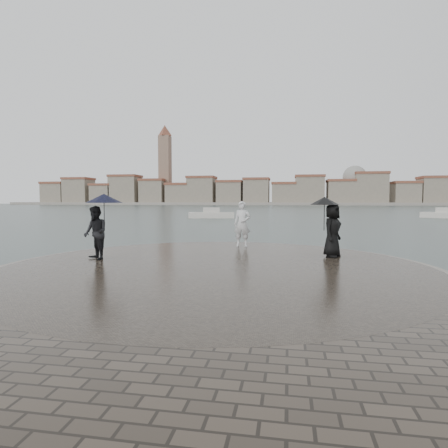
# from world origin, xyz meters

# --- Properties ---
(ground) EXTENTS (400.00, 400.00, 0.00)m
(ground) POSITION_xyz_m (0.00, 0.00, 0.00)
(ground) COLOR #2B3835
(ground) RESTS_ON ground
(kerb_ring) EXTENTS (12.50, 12.50, 0.32)m
(kerb_ring) POSITION_xyz_m (0.00, 3.50, 0.16)
(kerb_ring) COLOR gray
(kerb_ring) RESTS_ON ground
(quay_tip) EXTENTS (11.90, 11.90, 0.36)m
(quay_tip) POSITION_xyz_m (0.00, 3.50, 0.18)
(quay_tip) COLOR #2D261E
(quay_tip) RESTS_ON ground
(statue) EXTENTS (0.66, 0.44, 1.80)m
(statue) POSITION_xyz_m (0.20, 7.93, 1.26)
(statue) COLOR silver
(statue) RESTS_ON quay_tip
(visitor_left) EXTENTS (1.33, 1.17, 2.04)m
(visitor_left) POSITION_xyz_m (-3.81, 3.91, 1.51)
(visitor_left) COLOR black
(visitor_left) RESTS_ON quay_tip
(visitor_right) EXTENTS (1.17, 1.08, 1.95)m
(visitor_right) POSITION_xyz_m (3.35, 5.68, 1.45)
(visitor_right) COLOR black
(visitor_right) RESTS_ON quay_tip
(far_skyline) EXTENTS (260.00, 20.00, 37.00)m
(far_skyline) POSITION_xyz_m (-6.29, 160.71, 5.61)
(far_skyline) COLOR gray
(far_skyline) RESTS_ON ground
(boats) EXTENTS (33.73, 8.38, 1.50)m
(boats) POSITION_xyz_m (6.87, 40.30, 0.38)
(boats) COLOR beige
(boats) RESTS_ON ground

